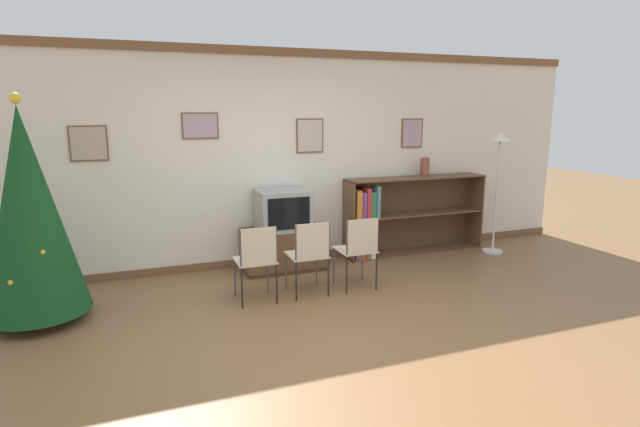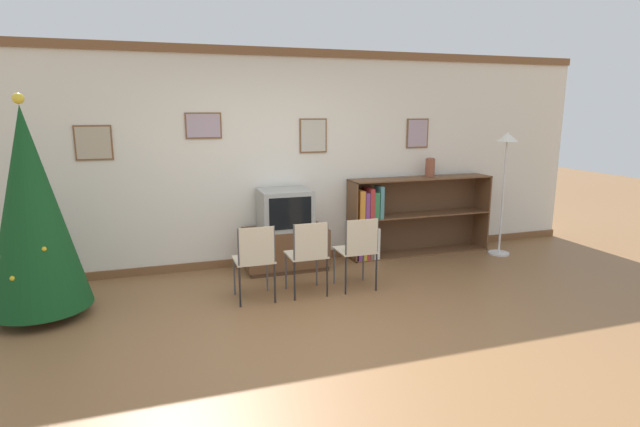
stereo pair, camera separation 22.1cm
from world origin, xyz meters
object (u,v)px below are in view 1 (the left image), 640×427
object	(u,v)px
tv_console	(283,249)
folding_chair_left	(257,259)
television	(283,210)
folding_chair_right	(358,248)
christmas_tree	(29,213)
folding_chair_center	(310,253)
standing_lamp	(499,161)
vase	(425,167)
bookshelf	(393,217)

from	to	relation	value
tv_console	folding_chair_left	distance (m)	1.15
television	folding_chair_left	world-z (taller)	television
folding_chair_left	folding_chair_right	bearing A→B (deg)	0.00
christmas_tree	folding_chair_center	world-z (taller)	christmas_tree
christmas_tree	television	world-z (taller)	christmas_tree
folding_chair_center	standing_lamp	xyz separation A→B (m)	(2.97, 0.67, 0.81)
folding_chair_left	folding_chair_center	size ratio (longest dim) A/B	1.00
folding_chair_right	vase	size ratio (longest dim) A/B	3.19
folding_chair_center	vase	size ratio (longest dim) A/B	3.19
folding_chair_right	standing_lamp	xyz separation A→B (m)	(2.39, 0.67, 0.81)
christmas_tree	standing_lamp	bearing A→B (deg)	4.04
television	folding_chair_left	xyz separation A→B (m)	(-0.57, -0.98, -0.29)
television	standing_lamp	distance (m)	3.03
folding_chair_center	bookshelf	world-z (taller)	bookshelf
television	standing_lamp	world-z (taller)	standing_lamp
television	standing_lamp	bearing A→B (deg)	-5.81
folding_chair_center	television	bearing A→B (deg)	90.00
folding_chair_left	standing_lamp	size ratio (longest dim) A/B	0.49
folding_chair_center	folding_chair_left	bearing A→B (deg)	180.00
tv_console	standing_lamp	size ratio (longest dim) A/B	0.61
christmas_tree	standing_lamp	xyz separation A→B (m)	(5.56, 0.39, 0.23)
folding_chair_right	bookshelf	size ratio (longest dim) A/B	0.40
folding_chair_left	christmas_tree	bearing A→B (deg)	172.09
television	vase	world-z (taller)	vase
folding_chair_center	folding_chair_right	bearing A→B (deg)	0.00
folding_chair_left	bookshelf	bearing A→B (deg)	26.61
bookshelf	standing_lamp	distance (m)	1.61
christmas_tree	folding_chair_right	xyz separation A→B (m)	(3.17, -0.28, -0.57)
vase	folding_chair_left	bearing A→B (deg)	-157.26
bookshelf	standing_lamp	world-z (taller)	standing_lamp
standing_lamp	tv_console	bearing A→B (deg)	174.14
vase	standing_lamp	bearing A→B (deg)	-26.46
tv_console	folding_chair_center	distance (m)	1.00
tv_console	folding_chair_right	bearing A→B (deg)	-59.74
tv_console	bookshelf	bearing A→B (deg)	3.98
christmas_tree	tv_console	world-z (taller)	christmas_tree
folding_chair_right	vase	distance (m)	2.01
television	vase	xyz separation A→B (m)	(2.08, 0.14, 0.43)
christmas_tree	folding_chair_right	distance (m)	3.23
television	bookshelf	distance (m)	1.63
television	folding_chair_center	distance (m)	1.02
folding_chair_center	folding_chair_right	size ratio (longest dim) A/B	1.00
christmas_tree	folding_chair_left	distance (m)	2.12
tv_console	bookshelf	size ratio (longest dim) A/B	0.50
christmas_tree	tv_console	bearing A→B (deg)	15.02
folding_chair_right	bookshelf	world-z (taller)	bookshelf
folding_chair_right	standing_lamp	bearing A→B (deg)	15.72
christmas_tree	standing_lamp	size ratio (longest dim) A/B	1.26
folding_chair_left	vase	bearing A→B (deg)	22.74
tv_console	vase	distance (m)	2.29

